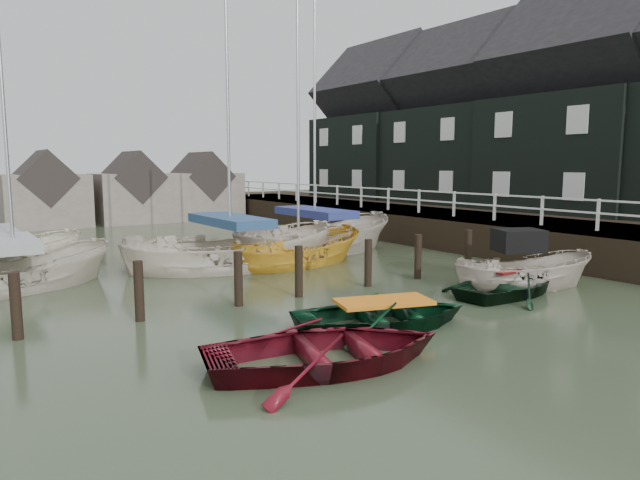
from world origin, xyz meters
TOP-DOWN VIEW (x-y plane):
  - ground at (0.00, 0.00)m, footprint 120.00×120.00m
  - pier at (9.48, 10.00)m, footprint 3.04×32.00m
  - land_strip at (15.00, 10.00)m, footprint 14.00×38.00m
  - quay_houses at (14.99, 8.66)m, footprint 6.52×28.14m
  - mooring_pilings at (-1.11, 3.00)m, footprint 13.72×0.22m
  - far_sheds at (0.83, 26.00)m, footprint 14.00×4.08m
  - rowboat_red at (-3.64, -1.88)m, footprint 5.06×4.18m
  - rowboat_green at (-1.20, -0.52)m, footprint 4.66×3.90m
  - rowboat_dkgreen at (3.87, 0.01)m, footprint 4.20×3.21m
  - motorboat at (4.79, 0.32)m, footprint 4.47×3.20m
  - sailboat_a at (-7.46, 8.27)m, footprint 6.15×3.69m
  - sailboat_b at (-0.91, 7.88)m, footprint 7.75×4.53m
  - sailboat_c at (1.50, 7.35)m, footprint 6.13×3.18m
  - sailboat_d at (3.39, 9.13)m, footprint 7.31×2.88m

SIDE VIEW (x-z plane):
  - ground at x=0.00m, z-range 0.00..0.00m
  - land_strip at x=15.00m, z-range -0.75..0.75m
  - rowboat_red at x=-3.64m, z-range -0.45..0.45m
  - rowboat_green at x=-1.20m, z-range -0.41..0.41m
  - rowboat_dkgreen at x=3.87m, z-range -0.41..0.41m
  - sailboat_c at x=1.50m, z-range -5.19..5.22m
  - sailboat_b at x=-0.91m, z-range -5.72..5.83m
  - sailboat_d at x=3.39m, z-range -5.81..5.93m
  - sailboat_a at x=-7.46m, z-range -5.51..5.64m
  - motorboat at x=4.79m, z-range -1.15..1.35m
  - mooring_pilings at x=-1.11m, z-range -0.40..1.40m
  - pier at x=9.48m, z-range -0.64..2.06m
  - far_sheds at x=0.83m, z-range -0.34..4.06m
  - quay_houses at x=14.99m, z-range 0.68..10.68m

